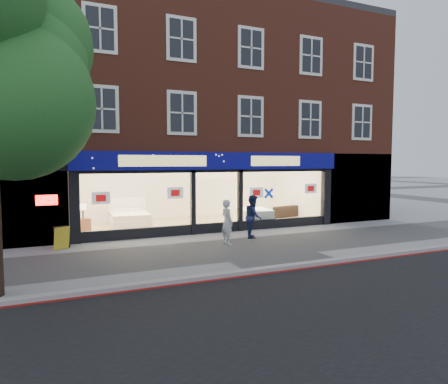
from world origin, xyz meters
TOP-DOWN VIEW (x-y plane):
  - ground at (0.00, 0.00)m, footprint 120.00×120.00m
  - kerb_line at (0.00, -3.10)m, footprint 60.00×0.10m
  - kerb_stone at (0.00, -2.90)m, footprint 60.00×0.25m
  - showroom_floor at (0.00, 5.25)m, footprint 11.00×4.50m
  - building at (-0.02, 6.93)m, footprint 19.00×8.26m
  - display_bed at (-3.10, 5.66)m, footprint 1.79×2.14m
  - bedside_table at (-5.10, 4.80)m, footprint 0.60×0.60m
  - mattress_stack at (2.22, 4.00)m, footprint 1.57×1.87m
  - sofa at (4.60, 5.39)m, footprint 2.13×1.16m
  - a_board at (-5.98, 2.23)m, footprint 0.59×0.49m
  - pedestrian_grey at (-0.61, 0.71)m, footprint 0.44×0.61m
  - pedestrian_blue at (0.83, 1.45)m, footprint 0.91×0.99m

SIDE VIEW (x-z plane):
  - ground at x=0.00m, z-range 0.00..0.00m
  - kerb_line at x=0.00m, z-range 0.00..0.01m
  - showroom_floor at x=0.00m, z-range 0.00..0.10m
  - kerb_stone at x=0.00m, z-range 0.00..0.12m
  - bedside_table at x=-5.10m, z-range 0.10..0.65m
  - a_board at x=-5.98m, z-range 0.00..0.78m
  - sofa at x=4.60m, z-range 0.10..0.69m
  - display_bed at x=-3.10m, z-range -0.15..1.00m
  - mattress_stack at x=2.22m, z-range 0.10..0.76m
  - pedestrian_grey at x=-0.61m, z-range 0.00..1.59m
  - pedestrian_blue at x=0.83m, z-range 0.00..1.65m
  - building at x=-0.02m, z-range 1.52..11.82m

